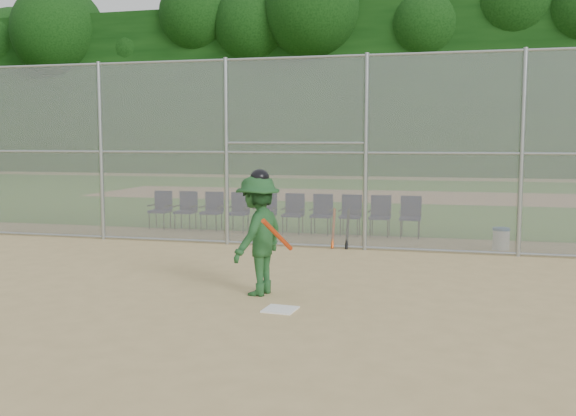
% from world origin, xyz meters
% --- Properties ---
extents(ground, '(100.00, 100.00, 0.00)m').
position_xyz_m(ground, '(0.00, 0.00, 0.00)').
color(ground, tan).
rests_on(ground, ground).
extents(grass_strip, '(100.00, 100.00, 0.00)m').
position_xyz_m(grass_strip, '(0.00, 18.00, 0.01)').
color(grass_strip, '#376D20').
rests_on(grass_strip, ground).
extents(dirt_patch_far, '(24.00, 24.00, 0.00)m').
position_xyz_m(dirt_patch_far, '(0.00, 18.00, 0.01)').
color(dirt_patch_far, tan).
rests_on(dirt_patch_far, ground).
extents(backstop_fence, '(16.09, 0.09, 4.00)m').
position_xyz_m(backstop_fence, '(0.00, 5.00, 2.07)').
color(backstop_fence, gray).
rests_on(backstop_fence, ground).
extents(treeline, '(81.00, 60.00, 11.00)m').
position_xyz_m(treeline, '(0.00, 20.00, 5.50)').
color(treeline, black).
rests_on(treeline, ground).
extents(home_plate, '(0.45, 0.45, 0.02)m').
position_xyz_m(home_plate, '(0.52, 0.00, 0.01)').
color(home_plate, white).
rests_on(home_plate, ground).
extents(batter_at_plate, '(0.99, 1.39, 1.84)m').
position_xyz_m(batter_at_plate, '(-0.01, 0.79, 0.89)').
color(batter_at_plate, '#1E4B23').
rests_on(batter_at_plate, ground).
extents(water_cooler, '(0.36, 0.36, 0.45)m').
position_xyz_m(water_cooler, '(3.73, 5.76, 0.23)').
color(water_cooler, white).
rests_on(water_cooler, ground).
extents(spare_bats, '(0.36, 0.33, 0.83)m').
position_xyz_m(spare_bats, '(0.48, 5.10, 0.41)').
color(spare_bats, '#D84C14').
rests_on(spare_bats, ground).
extents(chair_0, '(0.54, 0.52, 0.96)m').
position_xyz_m(chair_0, '(-4.50, 6.92, 0.48)').
color(chair_0, '#12103E').
rests_on(chair_0, ground).
extents(chair_1, '(0.54, 0.52, 0.96)m').
position_xyz_m(chair_1, '(-3.80, 6.92, 0.48)').
color(chair_1, '#12103E').
rests_on(chair_1, ground).
extents(chair_2, '(0.54, 0.52, 0.96)m').
position_xyz_m(chair_2, '(-3.10, 6.92, 0.48)').
color(chair_2, '#12103E').
rests_on(chair_2, ground).
extents(chair_3, '(0.54, 0.52, 0.96)m').
position_xyz_m(chair_3, '(-2.40, 6.92, 0.48)').
color(chair_3, '#12103E').
rests_on(chair_3, ground).
extents(chair_4, '(0.54, 0.52, 0.96)m').
position_xyz_m(chair_4, '(-1.70, 6.92, 0.48)').
color(chair_4, '#12103E').
rests_on(chair_4, ground).
extents(chair_5, '(0.54, 0.52, 0.96)m').
position_xyz_m(chair_5, '(-1.00, 6.92, 0.48)').
color(chair_5, '#12103E').
rests_on(chair_5, ground).
extents(chair_6, '(0.54, 0.52, 0.96)m').
position_xyz_m(chair_6, '(-0.30, 6.92, 0.48)').
color(chair_6, '#12103E').
rests_on(chair_6, ground).
extents(chair_7, '(0.54, 0.52, 0.96)m').
position_xyz_m(chair_7, '(0.40, 6.92, 0.48)').
color(chair_7, '#12103E').
rests_on(chair_7, ground).
extents(chair_8, '(0.54, 0.52, 0.96)m').
position_xyz_m(chair_8, '(1.10, 6.92, 0.48)').
color(chair_8, '#12103E').
rests_on(chair_8, ground).
extents(chair_9, '(0.54, 0.52, 0.96)m').
position_xyz_m(chair_9, '(1.81, 6.92, 0.48)').
color(chair_9, '#12103E').
rests_on(chair_9, ground).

